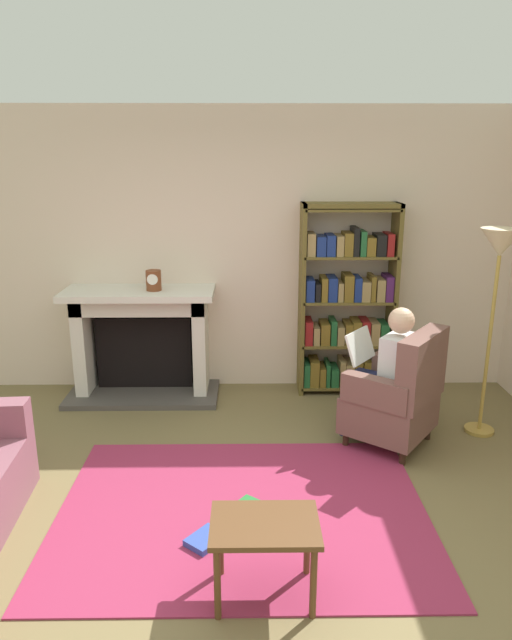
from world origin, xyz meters
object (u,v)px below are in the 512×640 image
at_px(seated_reader, 386,369).
at_px(mantel_clock, 154,280).
at_px(bookshelf, 347,303).
at_px(fireplace, 143,338).
at_px(armchair_reading, 398,396).
at_px(side_table, 265,534).
at_px(floor_lamp, 499,262).

bearing_deg(seated_reader, mantel_clock, -77.85).
height_order(mantel_clock, bookshelf, bookshelf).
distance_m(fireplace, seated_reader, 2.34).
bearing_deg(armchair_reading, side_table, 3.79).
xyz_separation_m(fireplace, floor_lamp, (2.97, -0.88, 0.89)).
relative_size(armchair_reading, side_table, 1.73).
bearing_deg(floor_lamp, seated_reader, -170.19).
bearing_deg(side_table, seated_reader, 59.56).
bearing_deg(mantel_clock, side_table, -70.17).
distance_m(mantel_clock, bookshelf, 1.84).
height_order(fireplace, side_table, fireplace).
xyz_separation_m(mantel_clock, seated_reader, (1.95, -0.93, -0.53)).
distance_m(armchair_reading, floor_lamp, 1.30).
bearing_deg(bookshelf, floor_lamp, -42.34).
height_order(armchair_reading, floor_lamp, floor_lamp).
relative_size(mantel_clock, seated_reader, 0.16).
xyz_separation_m(mantel_clock, side_table, (0.95, -2.64, -0.77)).
xyz_separation_m(fireplace, armchair_reading, (2.20, -1.10, -0.14)).
bearing_deg(side_table, floor_lamp, 44.83).
distance_m(mantel_clock, seated_reader, 2.23).
bearing_deg(armchair_reading, bookshelf, -130.72).
relative_size(fireplace, armchair_reading, 1.48).
xyz_separation_m(fireplace, bookshelf, (1.96, 0.03, 0.33)).
relative_size(fireplace, side_table, 2.56).
bearing_deg(bookshelf, mantel_clock, -175.73).
bearing_deg(mantel_clock, armchair_reading, -26.09).
xyz_separation_m(bookshelf, floor_lamp, (1.01, -0.92, 0.56)).
relative_size(fireplace, mantel_clock, 7.65).
bearing_deg(seated_reader, fireplace, -78.53).
relative_size(bookshelf, armchair_reading, 1.89).
distance_m(seated_reader, side_table, 2.00).
bearing_deg(fireplace, seated_reader, -26.14).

